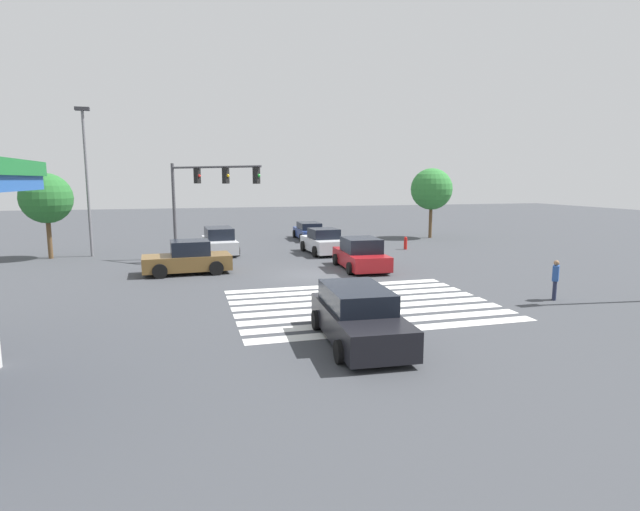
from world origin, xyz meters
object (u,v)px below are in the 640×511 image
tree_corner_c (431,189)px  car_4 (323,242)px  car_1 (358,316)px  pedestrian (555,278)px  car_3 (219,241)px  tree_corner_a (46,198)px  car_0 (309,231)px  fire_hydrant (405,243)px  car_2 (188,259)px  car_5 (361,255)px  street_light_pole_a (86,170)px  traffic_signal_mast (203,188)px

tree_corner_c → car_4: bearing=-150.2°
car_1 → pedestrian: size_ratio=3.12×
car_4 → tree_corner_c: (10.64, 6.09, 3.16)m
car_3 → tree_corner_a: size_ratio=0.94×
pedestrian → car_0: bearing=-33.5°
car_3 → tree_corner_a: tree_corner_a is taller
car_4 → fire_hydrant: bearing=-89.1°
pedestrian → fire_hydrant: size_ratio=1.82×
car_3 → car_2: bearing=-20.0°
car_5 → car_2: bearing=85.7°
car_0 → tree_corner_a: 18.14m
car_0 → car_4: size_ratio=1.10×
car_1 → car_5: (4.10, 11.15, 0.00)m
car_2 → street_light_pole_a: 10.25m
tree_corner_a → car_4: bearing=-8.0°
car_0 → tree_corner_c: size_ratio=0.86×
traffic_signal_mast → car_4: bearing=56.9°
car_1 → car_2: (-4.64, 12.26, -0.00)m
street_light_pole_a → tree_corner_c: street_light_pole_a is taller
car_0 → street_light_pole_a: bearing=110.7°
car_0 → car_1: bearing=171.4°
car_2 → car_5: (8.74, -1.11, 0.01)m
pedestrian → car_3: bearing=-8.8°
car_0 → pedestrian: pedestrian is taller
street_light_pole_a → tree_corner_a: 2.80m
traffic_signal_mast → car_4: 8.24m
car_4 → car_0: bearing=-9.8°
car_0 → tree_corner_c: tree_corner_c is taller
car_2 → street_light_pole_a: size_ratio=0.49×
traffic_signal_mast → tree_corner_a: bearing=-158.4°
pedestrian → traffic_signal_mast: bearing=0.0°
traffic_signal_mast → car_5: (7.74, -4.31, -3.41)m
car_1 → tree_corner_c: tree_corner_c is taller
car_5 → fire_hydrant: car_5 is taller
car_5 → tree_corner_c: 16.04m
pedestrian → fire_hydrant: bearing=-46.8°
car_3 → tree_corner_c: (16.98, 4.33, 3.11)m
car_3 → pedestrian: car_3 is taller
pedestrian → street_light_pole_a: 25.97m
street_light_pole_a → traffic_signal_mast: bearing=-31.8°
car_5 → tree_corner_a: size_ratio=0.93×
traffic_signal_mast → car_3: size_ratio=1.17×
traffic_signal_mast → fire_hydrant: (13.17, 1.91, -3.73)m
traffic_signal_mast → street_light_pole_a: 7.85m
car_1 → tree_corner_a: tree_corner_a is taller
tree_corner_a → tree_corner_c: 27.07m
traffic_signal_mast → tree_corner_c: bearing=68.0°
traffic_signal_mast → fire_hydrant: traffic_signal_mast is taller
fire_hydrant → tree_corner_c: bearing=50.0°
car_0 → car_3: bearing=130.6°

